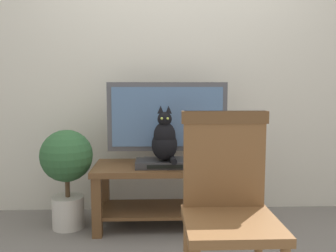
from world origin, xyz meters
TOP-DOWN VIEW (x-y plane):
  - back_wall at (0.00, 0.97)m, footprint 7.00×0.12m
  - tv_stand at (-0.07, 0.52)m, footprint 1.15×0.51m
  - tv at (-0.07, 0.61)m, footprint 0.95×0.20m
  - media_box at (-0.10, 0.44)m, footprint 0.44×0.23m
  - cat at (-0.10, 0.43)m, footprint 0.19×0.31m
  - wooden_chair at (0.16, -0.64)m, footprint 0.41×0.42m
  - book_stack at (0.35, 0.56)m, footprint 0.25×0.19m
  - potted_plant at (-0.85, 0.50)m, footprint 0.40×0.40m

SIDE VIEW (x-z plane):
  - tv_stand at x=-0.07m, z-range 0.10..0.58m
  - potted_plant at x=-0.85m, z-range 0.10..0.87m
  - media_box at x=-0.10m, z-range 0.49..0.54m
  - book_stack at x=0.35m, z-range 0.49..0.61m
  - wooden_chair at x=0.16m, z-range 0.08..1.07m
  - cat at x=-0.10m, z-range 0.49..0.91m
  - tv at x=-0.07m, z-range 0.51..1.16m
  - back_wall at x=0.00m, z-range 0.00..2.80m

